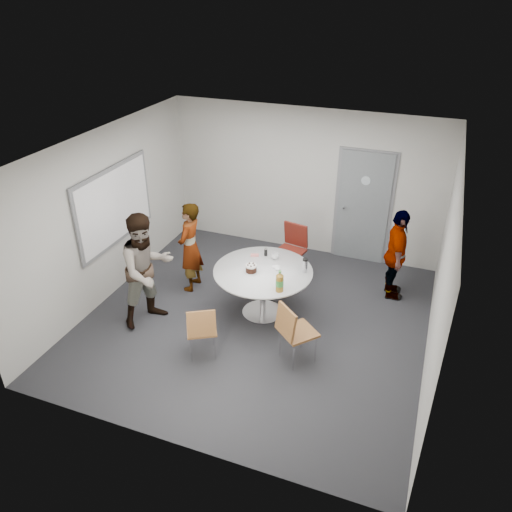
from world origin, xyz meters
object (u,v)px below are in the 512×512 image
at_px(chair_near_left, 202,328).
at_px(person_main, 190,247).
at_px(chair_near_right, 293,329).
at_px(table, 264,277).
at_px(person_left, 147,270).
at_px(whiteboard, 115,205).
at_px(door, 363,208).
at_px(chair_far, 292,245).
at_px(person_right, 396,255).

xyz_separation_m(chair_near_left, person_main, (-0.96, 1.55, 0.26)).
bearing_deg(chair_near_right, chair_near_left, -121.97).
distance_m(table, person_left, 1.73).
bearing_deg(chair_near_left, whiteboard, 119.29).
bearing_deg(chair_near_left, chair_near_right, -12.78).
bearing_deg(table, chair_near_right, -50.97).
bearing_deg(person_left, whiteboard, 81.23).
bearing_deg(door, person_main, -140.86).
height_order(door, chair_far, door).
distance_m(door, chair_near_left, 3.87).
bearing_deg(door, whiteboard, -147.34).
bearing_deg(person_main, table, 75.39).
relative_size(door, table, 1.42).
relative_size(whiteboard, person_left, 1.08).
height_order(table, person_main, person_main).
xyz_separation_m(whiteboard, person_right, (4.30, 1.23, -0.69)).
xyz_separation_m(chair_near_left, person_right, (2.21, 2.48, 0.26)).
height_order(whiteboard, table, whiteboard).
bearing_deg(table, door, 65.45).
bearing_deg(person_left, person_right, -30.91).
relative_size(whiteboard, person_main, 1.24).
relative_size(chair_near_left, person_main, 0.55).
xyz_separation_m(person_left, person_right, (3.33, 1.96, -0.12)).
xyz_separation_m(whiteboard, chair_near_right, (3.25, -0.90, -0.90)).
bearing_deg(door, person_right, -55.10).
bearing_deg(chair_near_right, table, 170.18).
bearing_deg(person_right, table, 113.64).
xyz_separation_m(whiteboard, chair_near_left, (2.08, -1.25, -0.94)).
bearing_deg(door, person_left, -130.67).
relative_size(door, person_left, 1.20).
bearing_deg(table, chair_far, 87.63).
xyz_separation_m(door, person_left, (-2.59, -3.02, -0.14)).
height_order(whiteboard, chair_near_left, whiteboard).
bearing_deg(person_right, chair_near_right, 142.84).
bearing_deg(person_main, chair_far, 121.62).
relative_size(door, chair_near_left, 2.54).
distance_m(chair_near_right, person_left, 2.31).
bearing_deg(chair_far, table, 99.06).
height_order(chair_near_left, person_left, person_left).
bearing_deg(person_left, table, -36.00).
xyz_separation_m(whiteboard, person_left, (0.97, -0.74, -0.57)).
bearing_deg(chair_near_right, person_right, 104.93).
relative_size(table, person_left, 0.84).
xyz_separation_m(chair_far, person_left, (-1.60, -2.02, 0.30)).
relative_size(table, chair_near_left, 1.79).
bearing_deg(chair_far, person_left, 62.89).
height_order(chair_far, person_main, person_main).
xyz_separation_m(chair_near_left, chair_near_right, (1.17, 0.35, 0.05)).
distance_m(door, person_left, 3.98).
bearing_deg(whiteboard, person_right, 15.94).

